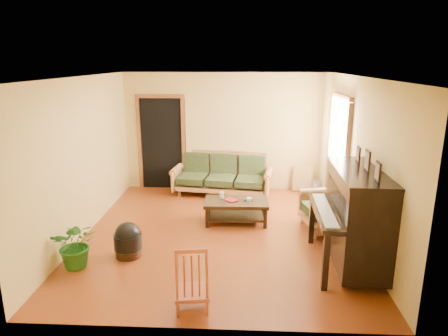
# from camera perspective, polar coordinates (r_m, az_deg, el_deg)

# --- Properties ---
(floor) EXTENTS (5.00, 5.00, 0.00)m
(floor) POSITION_cam_1_polar(r_m,az_deg,el_deg) (6.88, -0.66, -9.32)
(floor) COLOR #5A230B
(floor) RESTS_ON ground
(doorway) EXTENTS (1.08, 0.16, 2.05)m
(doorway) POSITION_cam_1_polar(r_m,az_deg,el_deg) (9.10, -8.91, 3.42)
(doorway) COLOR black
(doorway) RESTS_ON floor
(window) EXTENTS (0.12, 1.36, 1.46)m
(window) POSITION_cam_1_polar(r_m,az_deg,el_deg) (7.88, 16.21, 4.71)
(window) COLOR white
(window) RESTS_ON right_wall
(sofa) EXTENTS (2.20, 1.16, 0.90)m
(sofa) POSITION_cam_1_polar(r_m,az_deg,el_deg) (8.65, -0.35, -0.94)
(sofa) COLOR #A06A3A
(sofa) RESTS_ON floor
(coffee_table) EXTENTS (1.15, 0.64, 0.41)m
(coffee_table) POSITION_cam_1_polar(r_m,az_deg,el_deg) (7.25, 1.74, -6.22)
(coffee_table) COLOR black
(coffee_table) RESTS_ON floor
(armchair) EXTENTS (1.06, 1.10, 0.93)m
(armchair) POSITION_cam_1_polar(r_m,az_deg,el_deg) (7.07, 14.58, -5.06)
(armchair) COLOR #A06A3A
(armchair) RESTS_ON floor
(piano) EXTENTS (1.00, 1.64, 1.42)m
(piano) POSITION_cam_1_polar(r_m,az_deg,el_deg) (5.90, 18.57, -6.93)
(piano) COLOR black
(piano) RESTS_ON floor
(footstool) EXTENTS (0.55, 0.55, 0.40)m
(footstool) POSITION_cam_1_polar(r_m,az_deg,el_deg) (6.24, -13.54, -10.44)
(footstool) COLOR black
(footstool) RESTS_ON floor
(red_chair) EXTENTS (0.45, 0.49, 0.84)m
(red_chair) POSITION_cam_1_polar(r_m,az_deg,el_deg) (4.82, -4.66, -15.10)
(red_chair) COLOR maroon
(red_chair) RESTS_ON floor
(leaning_frame) EXTENTS (0.45, 0.18, 0.59)m
(leaning_frame) POSITION_cam_1_polar(r_m,az_deg,el_deg) (9.06, 11.20, -1.52)
(leaning_frame) COLOR #BF8B3F
(leaning_frame) RESTS_ON floor
(ceramic_crock) EXTENTS (0.27, 0.27, 0.26)m
(ceramic_crock) POSITION_cam_1_polar(r_m,az_deg,el_deg) (9.06, 13.10, -2.71)
(ceramic_crock) COLOR navy
(ceramic_crock) RESTS_ON floor
(potted_plant) EXTENTS (0.73, 0.67, 0.69)m
(potted_plant) POSITION_cam_1_polar(r_m,az_deg,el_deg) (6.08, -20.33, -10.14)
(potted_plant) COLOR #225C1A
(potted_plant) RESTS_ON floor
(book) EXTENTS (0.27, 0.28, 0.02)m
(book) POSITION_cam_1_polar(r_m,az_deg,el_deg) (7.12, 0.50, -4.75)
(book) COLOR maroon
(book) RESTS_ON coffee_table
(candle) EXTENTS (0.08, 0.08, 0.12)m
(candle) POSITION_cam_1_polar(r_m,az_deg,el_deg) (7.27, -0.31, -3.89)
(candle) COLOR white
(candle) RESTS_ON coffee_table
(glass_jar) EXTENTS (0.13, 0.13, 0.06)m
(glass_jar) POSITION_cam_1_polar(r_m,az_deg,el_deg) (7.14, 3.61, -4.52)
(glass_jar) COLOR white
(glass_jar) RESTS_ON coffee_table
(remote) EXTENTS (0.16, 0.05, 0.02)m
(remote) POSITION_cam_1_polar(r_m,az_deg,el_deg) (7.16, 3.51, -4.67)
(remote) COLOR black
(remote) RESTS_ON coffee_table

